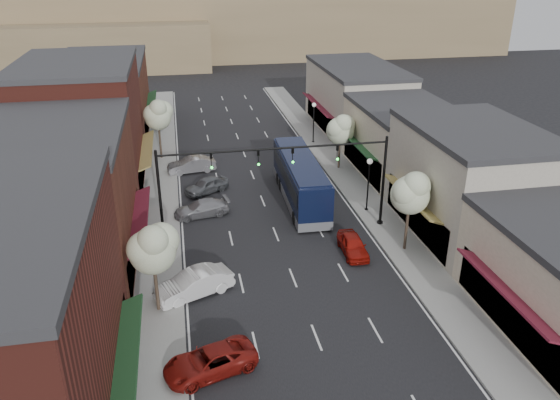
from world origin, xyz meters
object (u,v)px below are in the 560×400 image
parked_car_b (194,284)px  parked_car_d (207,185)px  parked_car_a (210,361)px  parked_car_e (192,165)px  signal_mast_left (194,181)px  lamp_post_far (314,116)px  signal_mast_right (353,170)px  parked_car_c (202,208)px  tree_left_far (158,114)px  coach_bus (300,179)px  lamp_post_near (369,176)px  tree_left_near (153,247)px  red_hatchback (353,245)px  tree_right_far (341,129)px  tree_right_near (411,192)px

parked_car_b → parked_car_d: (1.78, 15.39, -0.11)m
parked_car_a → parked_car_e: 27.31m
signal_mast_left → lamp_post_far: signal_mast_left is taller
signal_mast_right → parked_car_c: signal_mast_right is taller
tree_left_far → parked_car_d: (3.83, -9.29, -3.93)m
coach_bus → tree_left_far: bearing=134.1°
lamp_post_near → parked_car_e: lamp_post_near is taller
tree_left_far → tree_left_near: bearing=-90.0°
parked_car_e → tree_left_near: bearing=-15.6°
signal_mast_right → parked_car_d: signal_mast_right is taller
parked_car_a → parked_car_e: (0.27, 27.31, 0.09)m
signal_mast_right → signal_mast_left: bearing=180.0°
signal_mast_right → signal_mast_left: size_ratio=1.00×
tree_left_near → lamp_post_near: (16.05, 10.56, -1.22)m
parked_car_a → red_hatchback: bearing=116.1°
parked_car_c → parked_car_e: parked_car_e is taller
tree_right_far → coach_bus: 8.57m
tree_right_near → parked_car_d: (-12.77, 12.71, -3.78)m
parked_car_e → parked_car_b: bearing=-10.4°
lamp_post_near → coach_bus: size_ratio=0.37×
coach_bus → red_hatchback: size_ratio=3.18×
coach_bus → parked_car_b: coach_bus is taller
tree_right_near → lamp_post_far: size_ratio=1.34×
tree_right_far → parked_car_a: 29.33m
tree_right_far → lamp_post_far: bearing=93.9°
coach_bus → parked_car_d: bearing=159.1°
tree_right_far → signal_mast_left: bearing=-139.5°
coach_bus → signal_mast_left: bearing=-145.7°
tree_right_far → signal_mast_right: bearing=-102.9°
tree_left_far → red_hatchback: (12.90, -21.67, -3.95)m
signal_mast_left → coach_bus: bearing=32.5°
signal_mast_left → lamp_post_near: 13.75m
tree_left_far → parked_car_a: bearing=-85.5°
tree_left_far → parked_car_a: (2.50, -31.50, -3.97)m
tree_right_near → parked_car_b: (-14.55, -2.69, -3.67)m
signal_mast_right → parked_car_e: bearing=128.9°
red_hatchback → parked_car_a: 14.31m
tree_left_far → parked_car_d: bearing=-67.6°
tree_right_near → parked_car_e: tree_right_near is taller
parked_car_a → parked_car_e: bearing=162.2°
tree_left_near → lamp_post_far: tree_left_near is taller
parked_car_d → signal_mast_right: bearing=17.8°
red_hatchback → parked_car_d: bearing=127.9°
parked_car_c → lamp_post_near: bearing=72.6°
tree_right_near → parked_car_a: bearing=-146.0°
tree_left_near → parked_car_d: tree_left_near is taller
parked_car_b → signal_mast_right: bearing=96.5°
coach_bus → red_hatchback: bearing=-78.5°
tree_left_near → tree_left_far: 26.00m
lamp_post_near → tree_left_near: bearing=-146.7°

